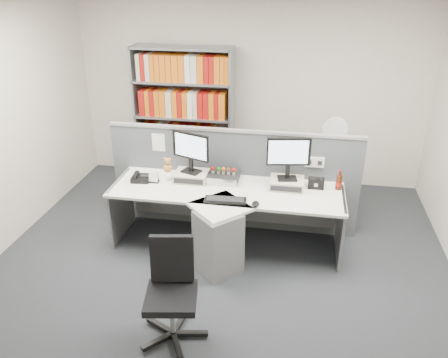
% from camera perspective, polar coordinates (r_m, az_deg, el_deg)
% --- Properties ---
extents(ground, '(5.50, 5.50, 0.00)m').
position_cam_1_polar(ground, '(4.77, -1.41, -13.38)').
color(ground, '#31353A').
rests_on(ground, ground).
extents(room_shell, '(5.04, 5.54, 2.72)m').
position_cam_1_polar(room_shell, '(3.92, -1.69, 7.56)').
color(room_shell, silver).
rests_on(room_shell, ground).
extents(partition, '(3.00, 0.08, 1.27)m').
position_cam_1_polar(partition, '(5.48, 1.15, 0.05)').
color(partition, '#50545A').
rests_on(partition, ground).
extents(desk, '(2.60, 1.20, 0.72)m').
position_cam_1_polar(desk, '(5.00, -0.11, -5.08)').
color(desk, white).
rests_on(desk, ground).
extents(monitor_riser_left, '(0.38, 0.31, 0.10)m').
position_cam_1_polar(monitor_riser_left, '(5.27, -4.12, 0.37)').
color(monitor_riser_left, beige).
rests_on(monitor_riser_left, desk).
extents(monitor_riser_right, '(0.38, 0.31, 0.10)m').
position_cam_1_polar(monitor_riser_right, '(5.13, 7.89, -0.53)').
color(monitor_riser_right, beige).
rests_on(monitor_riser_right, desk).
extents(monitor_left, '(0.45, 0.21, 0.48)m').
position_cam_1_polar(monitor_left, '(5.14, -4.23, 3.78)').
color(monitor_left, black).
rests_on(monitor_left, monitor_riser_left).
extents(monitor_right, '(0.48, 0.19, 0.49)m').
position_cam_1_polar(monitor_right, '(4.99, 8.12, 3.00)').
color(monitor_right, black).
rests_on(monitor_right, monitor_riser_right).
extents(desktop_pc, '(0.35, 0.31, 0.09)m').
position_cam_1_polar(desktop_pc, '(5.24, -0.05, 0.27)').
color(desktop_pc, black).
rests_on(desktop_pc, desk).
extents(figurines, '(0.29, 0.05, 0.09)m').
position_cam_1_polar(figurines, '(5.19, -0.08, 1.17)').
color(figurines, beige).
rests_on(figurines, desktop_pc).
extents(keyboard, '(0.45, 0.19, 0.03)m').
position_cam_1_polar(keyboard, '(4.80, 0.15, -2.68)').
color(keyboard, black).
rests_on(keyboard, desk).
extents(mouse, '(0.08, 0.12, 0.05)m').
position_cam_1_polar(mouse, '(4.72, 3.99, -3.15)').
color(mouse, black).
rests_on(mouse, desk).
extents(desk_phone, '(0.23, 0.21, 0.09)m').
position_cam_1_polar(desk_phone, '(5.34, -10.45, 0.13)').
color(desk_phone, black).
rests_on(desk_phone, desk).
extents(desk_calendar, '(0.11, 0.08, 0.13)m').
position_cam_1_polar(desk_calendar, '(5.26, -8.81, 0.16)').
color(desk_calendar, black).
rests_on(desk_calendar, desk).
extents(plush_toy, '(0.10, 0.10, 0.18)m').
position_cam_1_polar(plush_toy, '(5.24, -7.09, 1.62)').
color(plush_toy, '#AF793A').
rests_on(plush_toy, monitor_riser_left).
extents(speaker, '(0.18, 0.10, 0.12)m').
position_cam_1_polar(speaker, '(5.17, 11.49, -0.52)').
color(speaker, black).
rests_on(speaker, desk).
extents(cola_bottle, '(0.07, 0.07, 0.23)m').
position_cam_1_polar(cola_bottle, '(5.18, 14.25, -0.40)').
color(cola_bottle, '#3F190A').
rests_on(cola_bottle, desk).
extents(shelving_unit, '(1.41, 0.40, 2.00)m').
position_cam_1_polar(shelving_unit, '(6.63, -4.98, 7.54)').
color(shelving_unit, gray).
rests_on(shelving_unit, ground).
extents(filing_cabinet, '(0.45, 0.61, 0.70)m').
position_cam_1_polar(filing_cabinet, '(6.24, 13.12, -0.38)').
color(filing_cabinet, gray).
rests_on(filing_cabinet, ground).
extents(desk_fan, '(0.32, 0.21, 0.56)m').
position_cam_1_polar(desk_fan, '(5.98, 13.78, 5.68)').
color(desk_fan, white).
rests_on(desk_fan, filing_cabinet).
extents(office_chair, '(0.60, 0.59, 0.90)m').
position_cam_1_polar(office_chair, '(4.01, -6.58, -13.46)').
color(office_chair, silver).
rests_on(office_chair, ground).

